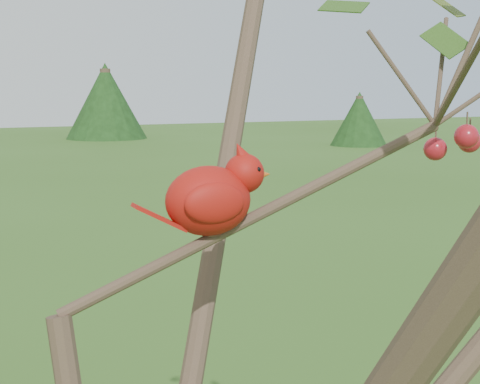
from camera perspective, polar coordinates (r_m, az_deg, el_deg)
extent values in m
sphere|color=maroon|center=(1.33, 17.37, 3.78)|extent=(0.04, 0.04, 0.04)
sphere|color=maroon|center=(1.30, 14.91, 3.25)|extent=(0.04, 0.04, 0.04)
sphere|color=maroon|center=(1.26, 17.16, 4.15)|extent=(0.04, 0.04, 0.04)
ellipsoid|color=#9E170D|center=(1.06, -2.48, -0.68)|extent=(0.13, 0.10, 0.10)
sphere|color=#9E170D|center=(1.08, 0.34, 1.45)|extent=(0.06, 0.06, 0.06)
cone|color=#9E170D|center=(1.08, 0.10, 3.00)|extent=(0.04, 0.03, 0.04)
cone|color=#D85914|center=(1.09, 1.76, 1.37)|extent=(0.03, 0.02, 0.02)
ellipsoid|color=black|center=(1.09, 1.29, 1.30)|extent=(0.02, 0.03, 0.03)
cube|color=#9E170D|center=(1.04, -6.26, -1.99)|extent=(0.08, 0.03, 0.04)
ellipsoid|color=#9E170D|center=(1.10, -3.43, -0.25)|extent=(0.09, 0.03, 0.06)
ellipsoid|color=#9E170D|center=(1.03, -1.97, -0.85)|extent=(0.09, 0.03, 0.06)
cylinder|color=#3F2F22|center=(31.91, -10.36, 6.75)|extent=(0.44, 0.44, 2.95)
cone|color=black|center=(31.91, -10.37, 6.97)|extent=(3.44, 3.44, 3.19)
cylinder|color=#3F2F22|center=(28.12, 9.22, 5.48)|extent=(0.28, 0.28, 1.86)
cone|color=black|center=(28.12, 9.23, 5.64)|extent=(2.17, 2.17, 2.02)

